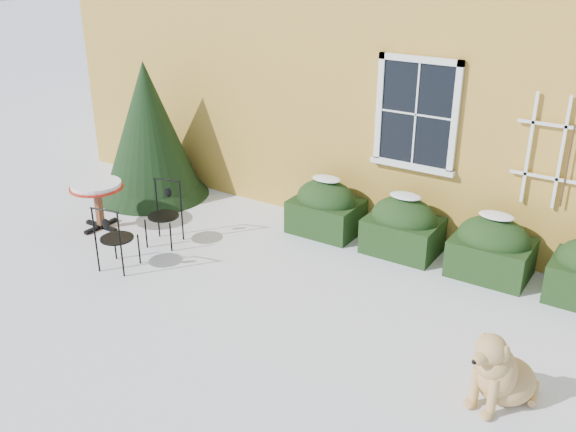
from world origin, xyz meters
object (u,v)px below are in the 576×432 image
Objects in this scene: evergreen_shrub at (150,143)px; patio_chair_far at (165,213)px; dog at (499,373)px; bistro_table at (97,190)px; patio_chair_near at (115,237)px.

patio_chair_far is (1.56, -1.34, -0.48)m from evergreen_shrub.
bistro_table is at bearing -165.13° from dog.
bistro_table is 1.52m from patio_chair_near.
evergreen_shrub is 2.46× the size of patio_chair_far.
bistro_table is at bearing -45.43° from patio_chair_near.
evergreen_shrub reaches higher than dog.
patio_chair_near is (1.27, -0.83, -0.16)m from bistro_table.
patio_chair_near is 5.29m from dog.
evergreen_shrub is 2.53× the size of dog.
evergreen_shrub is 2.86m from patio_chair_near.
dog is at bearing 168.41° from patio_chair_near.
bistro_table is 1.28m from patio_chair_far.
evergreen_shrub is 2.47× the size of patio_chair_near.
evergreen_shrub reaches higher than patio_chair_far.
dog reaches higher than bistro_table.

